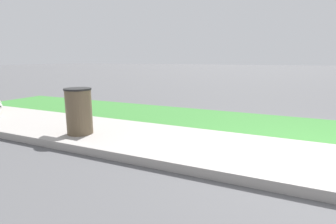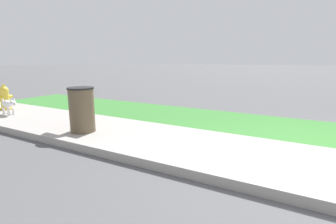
% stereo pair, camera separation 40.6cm
% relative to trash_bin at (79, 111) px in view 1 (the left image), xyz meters
% --- Properties ---
extents(grass_verge, '(18.00, 1.96, 0.01)m').
position_rel_trash_bin_xyz_m(grass_verge, '(4.05, 2.21, -0.41)').
color(grass_verge, '#387A33').
rests_on(grass_verge, ground).
extents(trash_bin, '(0.47, 0.47, 0.83)m').
position_rel_trash_bin_xyz_m(trash_bin, '(0.00, 0.00, 0.00)').
color(trash_bin, brown).
rests_on(trash_bin, ground).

